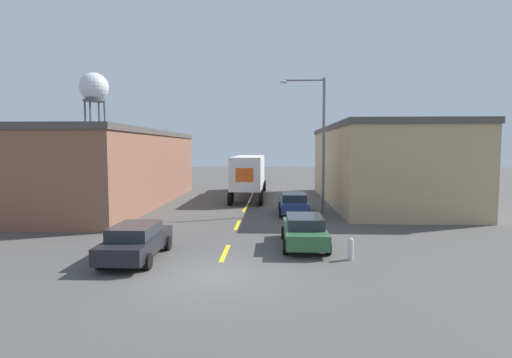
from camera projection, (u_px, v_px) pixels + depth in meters
name	position (u px, v px, depth m)	size (l,w,h in m)	color
ground_plane	(215.00, 276.00, 14.06)	(160.00, 160.00, 0.00)	#4C4947
road_centerline	(237.00, 225.00, 23.28)	(0.20, 15.15, 0.01)	yellow
warehouse_left	(78.00, 167.00, 32.02)	(14.16, 21.97, 5.87)	brown
warehouse_right	(380.00, 164.00, 32.79)	(8.76, 19.54, 6.30)	tan
semi_truck	(250.00, 172.00, 36.98)	(2.81, 13.67, 3.77)	silver
parked_car_right_near	(304.00, 230.00, 18.22)	(2.02, 4.60, 1.43)	#2D5B38
parked_car_right_mid	(294.00, 203.00, 27.13)	(2.02, 4.60, 1.43)	navy
parked_car_left_near	(136.00, 241.00, 16.16)	(2.02, 4.60, 1.43)	black
water_tower	(94.00, 89.00, 65.22)	(4.67, 4.67, 16.74)	#47474C
street_lamp	(318.00, 135.00, 27.38)	(3.15, 0.32, 9.25)	slate
fire_hydrant	(351.00, 249.00, 16.05)	(0.22, 0.22, 0.90)	silver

